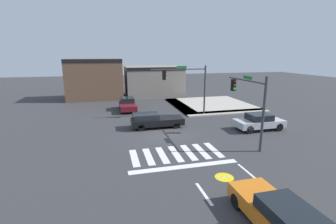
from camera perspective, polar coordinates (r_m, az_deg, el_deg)
ground_plane at (r=20.79m, az=-1.60°, el=-5.02°), size 120.00×120.00×0.00m
crosswalk_near at (r=16.71m, az=1.82°, el=-9.78°), size 6.07×2.76×0.01m
lane_markings at (r=11.58m, az=18.12°, el=-22.04°), size 6.80×18.75×0.01m
bike_detector_marking at (r=14.13m, az=13.14°, el=-14.76°), size 1.04×1.04×0.01m
curb_corner_northeast at (r=32.04m, az=9.61°, el=1.58°), size 10.00×10.60×0.15m
storefront_row at (r=38.33m, az=-9.79°, el=7.44°), size 17.46×6.17×5.92m
traffic_signal_southeast at (r=18.84m, az=18.43°, el=3.53°), size 0.32×4.98×5.21m
traffic_signal_northeast at (r=25.83m, az=4.30°, el=7.35°), size 6.03×0.32×5.42m
car_black at (r=22.22m, az=-3.20°, el=-1.94°), size 4.77×1.76×1.36m
car_silver at (r=23.06m, az=20.68°, el=-2.12°), size 4.29×1.94×1.45m
car_orange at (r=10.76m, az=24.44°, el=-20.98°), size 1.75×4.19×1.41m
car_maroon at (r=29.39m, az=-9.54°, el=1.81°), size 1.83×4.23×1.46m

